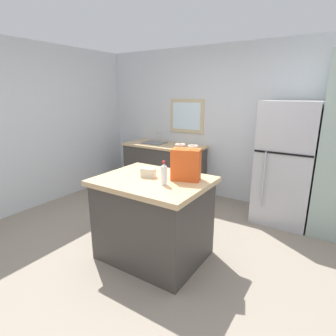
{
  "coord_description": "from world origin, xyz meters",
  "views": [
    {
      "loc": [
        1.53,
        -2.15,
        1.81
      ],
      "look_at": [
        -0.12,
        0.39,
        0.98
      ],
      "focal_mm": 29.06,
      "sensor_mm": 36.0,
      "label": 1
    }
  ],
  "objects": [
    {
      "name": "refrigerator",
      "position": [
        0.92,
        1.87,
        0.86
      ],
      "size": [
        0.73,
        0.76,
        1.72
      ],
      "color": "#B7B7BC",
      "rests_on": "ground"
    },
    {
      "name": "shopping_bag",
      "position": [
        0.2,
        0.25,
        1.1
      ],
      "size": [
        0.33,
        0.25,
        0.38
      ],
      "color": "#DB511E",
      "rests_on": "kitchen_island"
    },
    {
      "name": "left_wall",
      "position": [
        -2.63,
        0.0,
        1.29
      ],
      "size": [
        0.1,
        4.61,
        2.58
      ],
      "color": "silver",
      "rests_on": "ground"
    },
    {
      "name": "bottle",
      "position": [
        0.09,
        -0.01,
        1.04
      ],
      "size": [
        0.06,
        0.06,
        0.25
      ],
      "color": "white",
      "rests_on": "kitchen_island"
    },
    {
      "name": "sink_counter",
      "position": [
        -1.19,
        1.92,
        0.46
      ],
      "size": [
        1.49,
        0.65,
        1.09
      ],
      "color": "#423D38",
      "rests_on": "ground"
    },
    {
      "name": "ground",
      "position": [
        0.0,
        0.0,
        0.0
      ],
      "size": [
        6.31,
        6.31,
        0.0
      ],
      "primitive_type": "plane",
      "color": "gray"
    },
    {
      "name": "small_box",
      "position": [
        -0.19,
        0.11,
        0.98
      ],
      "size": [
        0.17,
        0.12,
        0.1
      ],
      "primitive_type": "cube",
      "rotation": [
        0.0,
        0.0,
        0.29
      ],
      "color": "beige",
      "rests_on": "kitchen_island"
    },
    {
      "name": "back_wall",
      "position": [
        -0.01,
        2.3,
        1.29
      ],
      "size": [
        5.26,
        0.13,
        2.58
      ],
      "color": "silver",
      "rests_on": "ground"
    },
    {
      "name": "kitchen_island",
      "position": [
        -0.12,
        0.09,
        0.47
      ],
      "size": [
        1.18,
        0.93,
        0.93
      ],
      "color": "#423D38",
      "rests_on": "ground"
    }
  ]
}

